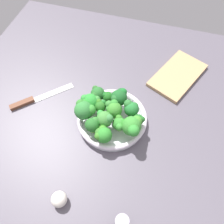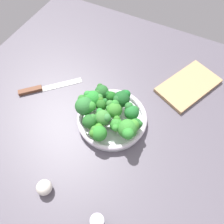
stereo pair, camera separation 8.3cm
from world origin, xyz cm
name	(u,v)px [view 1 (the left image)]	position (x,y,z in cm)	size (l,w,h in cm)	color
ground_plane	(106,128)	(0.00, 0.00, -1.25)	(130.00, 130.00, 2.50)	#58525D
bowl	(112,119)	(2.62, -1.52, 1.82)	(26.19, 26.19, 3.56)	white
broccoli_floret_0	(119,124)	(-1.56, -5.38, 7.06)	(6.20, 4.77, 5.97)	#8DC55C
broccoli_floret_1	(84,110)	(-0.39, 7.72, 8.41)	(6.70, 7.58, 8.13)	#8FD169
broccoli_floret_2	(104,119)	(-1.51, 0.29, 7.68)	(5.63, 6.40, 6.93)	#90C25F
broccoli_floret_3	(114,109)	(3.12, -1.94, 8.12)	(5.97, 6.17, 7.27)	#7CC45C
broccoli_floret_4	(100,106)	(3.27, 3.10, 7.40)	(4.46, 4.27, 6.21)	#95CA63
broccoli_floret_5	(139,120)	(1.79, -11.42, 6.81)	(4.02, 4.41, 5.47)	#7DBA5E
broccoli_floret_6	(97,94)	(8.11, 5.72, 7.62)	(5.57, 5.31, 6.73)	#89CA63
broccoli_floret_7	(119,97)	(8.77, -2.40, 7.77)	(6.76, 6.14, 7.11)	#81B256
broccoli_floret_8	(103,134)	(-7.05, -1.13, 7.07)	(5.81, 6.13, 6.14)	#87C456
broccoli_floret_9	(93,124)	(-4.51, 3.11, 7.58)	(5.32, 5.05, 6.49)	#80C150
broccoli_floret_10	(131,108)	(5.48, -7.80, 7.45)	(5.44, 5.86, 6.58)	#7BB44E
broccoli_floret_11	(107,97)	(8.05, 1.88, 6.91)	(4.19, 4.58, 5.67)	#88B45B
broccoli_floret_12	(90,102)	(3.92, 7.08, 7.54)	(6.83, 7.12, 6.99)	#88C25C
broccoli_floret_13	(132,126)	(-2.05, -10.01, 8.45)	(8.21, 6.71, 8.20)	#9CD174
knife	(33,100)	(2.88, 31.54, 0.55)	(20.37, 20.65, 1.50)	silver
cutting_board	(178,75)	(32.04, -22.39, 0.80)	(25.93, 14.88, 1.60)	tan
garlic_bulb	(59,199)	(-29.76, 5.92, 2.50)	(5.00, 5.00, 5.00)	white
pepper_shaker	(122,223)	(-31.13, -14.19, 4.75)	(3.84, 3.84, 9.39)	#262829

